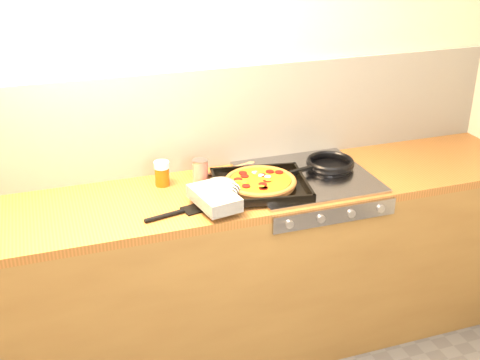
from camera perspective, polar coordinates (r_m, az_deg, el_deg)
name	(u,v)px	position (r m, az deg, el deg)	size (l,w,h in m)	color
room_shell	(200,120)	(2.94, -3.81, 5.66)	(3.20, 3.20, 3.20)	white
counter_run	(220,273)	(3.00, -1.94, -8.80)	(3.20, 0.62, 0.90)	olive
stovetop	(307,177)	(2.93, 6.37, 0.29)	(0.60, 0.56, 0.02)	#98989D
pizza_on_tray	(248,186)	(2.72, 0.72, -0.58)	(0.59, 0.47, 0.07)	black
frying_pan	(329,164)	(3.01, 8.46, 1.49)	(0.41, 0.29, 0.04)	black
tomato_can	(200,170)	(2.87, -3.78, 0.94)	(0.09, 0.09, 0.11)	#AB130D
juice_glass	(162,173)	(2.83, -7.41, 0.63)	(0.09, 0.09, 0.12)	#CB470B
wooden_spoon	(235,167)	(3.00, -0.44, 1.20)	(0.29, 0.10, 0.02)	#B5714C
black_spatula	(177,213)	(2.58, -5.99, -3.13)	(0.29, 0.11, 0.02)	black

